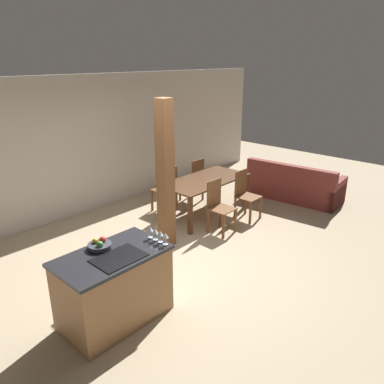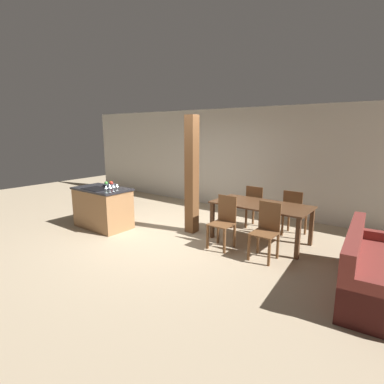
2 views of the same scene
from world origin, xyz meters
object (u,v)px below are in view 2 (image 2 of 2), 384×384
Objects in this scene: dining_chair_near_right at (266,230)px; dining_chair_far_right at (294,212)px; wine_glass_end at (117,185)px; dining_table at (261,209)px; couch at (378,274)px; wine_glass_middle at (110,187)px; wine_glass_near at (106,187)px; dining_chair_near_left at (224,221)px; dining_chair_far_left at (256,206)px; wine_glass_far at (113,186)px; kitchen_island at (103,208)px; timber_post at (192,175)px; fruit_bowl at (109,184)px.

dining_chair_near_right is 1.35m from dining_chair_far_right.
dining_table is (2.59, 1.32, -0.36)m from wine_glass_end.
wine_glass_middle is at bearing 92.75° from couch.
dining_chair_near_left is at bearing 22.98° from wine_glass_near.
wine_glass_far is at bearing 43.84° from dining_chair_far_left.
kitchen_island is 1.34× the size of dining_chair_near_left.
wine_glass_middle is at bearing 35.99° from dining_chair_far_right.
kitchen_island is at bearing 28.93° from dining_chair_far_right.
dining_chair_near_left is at bearing -18.22° from timber_post.
wine_glass_near is 0.16× the size of dining_chair_far_left.
wine_glass_far reaches higher than dining_chair_far_right.
wine_glass_near is 0.16× the size of dining_chair_near_right.
wine_glass_near is 3.18m from dining_chair_near_right.
timber_post is at bearing 28.29° from kitchen_island.
dining_chair_near_right is 1.00× the size of dining_chair_far_left.
wine_glass_far is 0.06× the size of timber_post.
dining_chair_far_right is at bearing 37.10° from wine_glass_near.
wine_glass_far and wine_glass_end have the same top height.
wine_glass_far reaches higher than dining_table.
dining_chair_near_right is (3.56, 0.62, 0.05)m from kitchen_island.
wine_glass_end is 0.16× the size of dining_chair_far_left.
wine_glass_middle is 2.38m from dining_chair_near_left.
wine_glass_near reaches higher than dining_table.
wine_glass_end is 3.11m from dining_chair_near_right.
wine_glass_middle is 0.06× the size of timber_post.
wine_glass_end is 0.06× the size of timber_post.
dining_chair_near_left is at bearing 58.52° from dining_chair_far_right.
dining_chair_far_left is (2.75, 1.76, -0.44)m from fruit_bowl.
dining_chair_far_right is at bearing 35.99° from wine_glass_middle.
kitchen_island is 3.37m from dining_chair_far_left.
fruit_bowl is 0.29× the size of dining_chair_far_right.
dining_chair_near_right is (3.00, 0.83, -0.51)m from wine_glass_middle.
kitchen_island is 2.14m from timber_post.
dining_chair_far_right is at bearing 34.85° from wine_glass_far.
wine_glass_far is 0.07× the size of couch.
wine_glass_end is 0.08× the size of dining_table.
couch is (5.20, 0.44, -0.16)m from kitchen_island.
dining_chair_far_right is (3.57, 1.76, -0.44)m from fruit_bowl.
dining_chair_near_right reaches higher than couch.
wine_glass_far is (0.00, 0.18, 0.00)m from wine_glass_near.
dining_chair_far_left is (2.17, 2.00, -0.51)m from wine_glass_end.
dining_chair_near_left is (2.75, 0.41, -0.44)m from fruit_bowl.
dining_chair_far_left is (2.17, 2.18, -0.51)m from wine_glass_middle.
wine_glass_near is 0.18m from wine_glass_far.
wine_glass_middle reaches higher than dining_chair_far_left.
wine_glass_near is (0.57, -0.51, 0.08)m from fruit_bowl.
wine_glass_end reaches higher than couch.
dining_chair_near_left is at bearing 18.85° from wine_glass_far.
dining_chair_near_right is 1.58m from dining_chair_far_left.
fruit_bowl is at bearing 138.30° from wine_glass_near.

